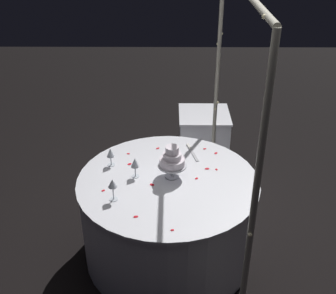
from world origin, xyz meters
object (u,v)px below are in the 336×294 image
(cake_knife, at_px, (192,151))
(wine_glass_2, at_px, (110,153))
(main_table, at_px, (168,217))
(decorative_arch, at_px, (232,100))
(side_table, at_px, (203,144))
(wine_glass_1, at_px, (135,163))
(wine_glass_0, at_px, (113,184))
(tiered_cake, at_px, (172,160))

(cake_knife, bearing_deg, wine_glass_2, -71.79)
(main_table, bearing_deg, decorative_arch, 90.14)
(side_table, height_order, wine_glass_1, wine_glass_1)
(side_table, bearing_deg, wine_glass_2, -38.88)
(wine_glass_0, height_order, wine_glass_1, wine_glass_0)
(decorative_arch, distance_m, side_table, 1.61)
(side_table, relative_size, wine_glass_2, 4.62)
(tiered_cake, bearing_deg, decorative_arch, 85.00)
(tiered_cake, xyz_separation_m, wine_glass_0, (0.29, -0.42, -0.02))
(decorative_arch, bearing_deg, wine_glass_1, -93.13)
(main_table, bearing_deg, side_table, 163.48)
(wine_glass_2, bearing_deg, cake_knife, 108.21)
(main_table, distance_m, tiered_cake, 0.52)
(wine_glass_2, relative_size, cake_knife, 0.53)
(decorative_arch, bearing_deg, side_table, -176.28)
(decorative_arch, height_order, cake_knife, decorative_arch)
(side_table, bearing_deg, cake_knife, -11.49)
(decorative_arch, xyz_separation_m, tiered_cake, (-0.04, -0.41, -0.51))
(wine_glass_1, bearing_deg, cake_knife, 130.06)
(wine_glass_0, xyz_separation_m, wine_glass_1, (-0.30, 0.13, -0.01))
(wine_glass_1, bearing_deg, side_table, 152.54)
(decorative_arch, relative_size, main_table, 1.53)
(decorative_arch, bearing_deg, cake_knife, -149.84)
(main_table, bearing_deg, tiered_cake, 140.11)
(side_table, bearing_deg, decorative_arch, 3.72)
(side_table, height_order, cake_knife, cake_knife)
(side_table, xyz_separation_m, cake_knife, (0.81, -0.16, 0.38))
(cake_knife, bearing_deg, decorative_arch, 30.16)
(decorative_arch, distance_m, main_table, 1.12)
(wine_glass_0, height_order, cake_knife, wine_glass_0)
(tiered_cake, distance_m, wine_glass_0, 0.51)
(tiered_cake, xyz_separation_m, wine_glass_2, (-0.17, -0.49, -0.04))
(tiered_cake, bearing_deg, wine_glass_0, -54.77)
(side_table, relative_size, cake_knife, 2.45)
(main_table, height_order, wine_glass_1, wine_glass_1)
(main_table, xyz_separation_m, side_table, (-1.22, 0.36, -0.01))
(main_table, bearing_deg, wine_glass_2, -113.68)
(wine_glass_2, bearing_deg, side_table, 141.12)
(tiered_cake, relative_size, wine_glass_2, 1.73)
(side_table, distance_m, cake_knife, 0.91)
(main_table, height_order, tiered_cake, tiered_cake)
(wine_glass_0, bearing_deg, side_table, 153.17)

